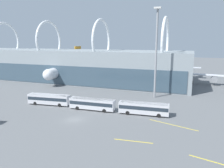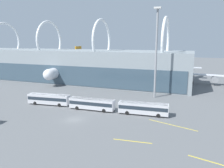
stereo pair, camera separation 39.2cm
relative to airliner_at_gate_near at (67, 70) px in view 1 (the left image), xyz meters
name	(u,v)px [view 1 (the left image)]	position (x,y,z in m)	size (l,w,h in m)	color
ground_plane	(75,120)	(29.59, -44.89, -5.08)	(440.00, 440.00, 0.00)	slate
terminal_building	(28,63)	(-22.48, -0.03, 2.51)	(155.78, 23.05, 27.66)	gray
airliner_at_gate_near	(67,70)	(0.00, 0.00, 0.00)	(34.58, 34.65, 15.62)	white
airliner_at_gate_far	(186,72)	(52.60, 11.25, -0.13)	(40.88, 41.11, 13.48)	silver
shuttle_bus_0	(49,99)	(16.45, -36.69, -3.26)	(12.69, 3.98, 3.07)	silver
shuttle_bus_1	(92,103)	(30.31, -36.68, -3.26)	(12.59, 3.16, 3.07)	silver
shuttle_bus_2	(144,108)	(44.17, -35.75, -3.26)	(12.65, 3.57, 3.07)	silver
floodlight_mast	(156,47)	(43.92, -17.49, 11.34)	(2.13, 2.13, 28.49)	gray
lane_stripe_1	(173,125)	(51.74, -40.30, -5.07)	(11.25, 0.25, 0.01)	yellow
lane_stripe_3	(48,99)	(12.40, -32.03, -5.07)	(7.55, 0.25, 0.01)	yellow
lane_stripe_4	(133,141)	(45.55, -51.11, -5.07)	(7.29, 0.25, 0.01)	yellow
lane_stripe_5	(220,164)	(59.95, -53.95, -5.07)	(9.28, 0.25, 0.01)	yellow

